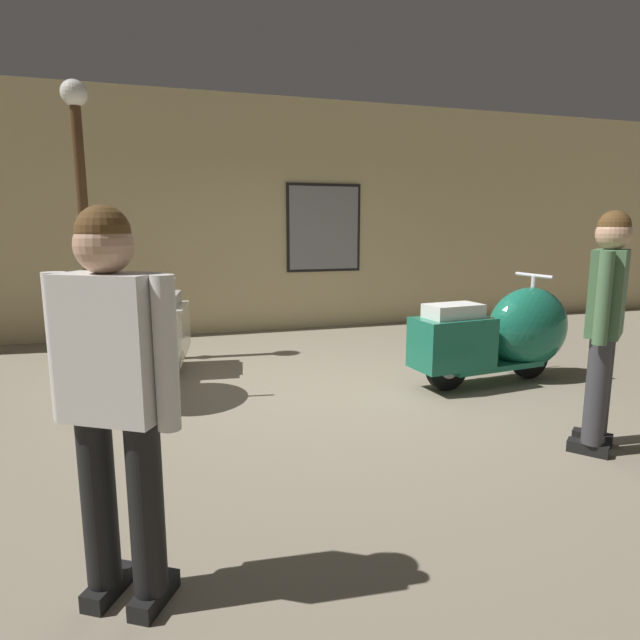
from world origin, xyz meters
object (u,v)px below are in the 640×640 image
Objects in this scene: scooter_1 at (506,334)px; visitor_1 at (114,386)px; lamppost at (84,217)px; visitor_0 at (605,315)px; scooter_0 at (155,339)px.

visitor_1 is (-3.45, -2.25, 0.45)m from scooter_1.
scooter_1 is 0.59× the size of lamppost.
visitor_0 is at bearing -110.60° from scooter_1.
visitor_0 is (-0.40, -1.58, 0.46)m from scooter_1.
lamppost is 1.88× the size of visitor_1.
visitor_1 is at bearing 6.04° from scooter_0.
scooter_0 is 1.86m from lamppost.
visitor_0 is at bearing -46.75° from visitor_1.
visitor_0 is (2.92, -2.26, 0.45)m from scooter_0.
scooter_0 is 1.04× the size of scooter_1.
lamppost is at bearing 6.35° from visitor_0.
lamppost reaches higher than visitor_1.
scooter_1 is at bearing -53.34° from visitor_0.
visitor_0 is at bearing -44.68° from lamppost.
lamppost is at bearing 38.33° from visitor_1.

